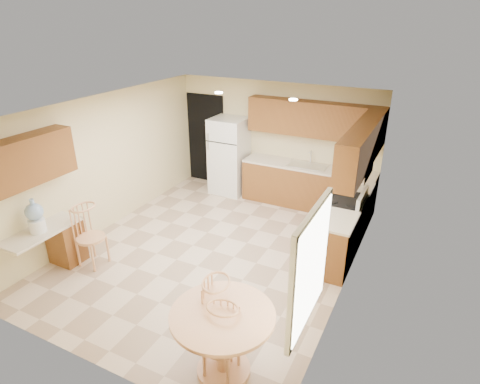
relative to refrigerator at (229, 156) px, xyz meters
The scene contains 30 objects.
floor 2.72m from the refrigerator, 68.40° to the right, with size 5.50×5.50×0.00m, color #CDB295.
ceiling 3.06m from the refrigerator, 68.40° to the right, with size 4.50×5.50×0.02m, color white.
wall_back 1.09m from the refrigerator, 20.23° to the left, with size 4.50×0.02×2.50m, color beige.
wall_front 5.25m from the refrigerator, 79.55° to the right, with size 4.50×0.02×2.50m, color beige.
wall_left 2.76m from the refrigerator, 118.44° to the right, with size 0.02×5.50×2.50m, color beige.
wall_right 4.02m from the refrigerator, 36.87° to the right, with size 0.02×5.50×2.50m, color beige.
doorway 0.89m from the refrigerator, 157.27° to the left, with size 0.90×0.02×2.10m, color black.
base_cab_back 1.87m from the refrigerator, ahead, with size 2.75×0.60×0.87m, color brown.
counter_back 1.83m from the refrigerator, ahead, with size 2.75×0.63×0.04m, color beige.
base_cab_right_a 2.98m from the refrigerator, 10.64° to the right, with size 0.60×0.59×0.87m, color brown.
counter_right_a 2.95m from the refrigerator, 10.64° to the right, with size 0.63×0.59×0.04m, color beige.
base_cab_right_b 3.55m from the refrigerator, 34.59° to the right, with size 0.60×0.80×0.87m, color brown.
counter_right_b 3.52m from the refrigerator, 34.59° to the right, with size 0.63×0.80×0.04m, color beige.
upper_cab_back 2.09m from the refrigerator, ahead, with size 2.75×0.33×0.70m, color brown.
upper_cab_right 3.41m from the refrigerator, 21.41° to the right, with size 0.33×2.42×0.70m, color brown.
upper_cab_left 4.28m from the refrigerator, 105.84° to the right, with size 0.33×1.40×0.70m, color brown.
sink 1.80m from the refrigerator, ahead, with size 0.78×0.44×0.01m, color silver.
range_hood 3.24m from the refrigerator, 22.46° to the right, with size 0.50×0.76×0.14m, color silver.
desk_pedestal 3.90m from the refrigerator, 105.76° to the right, with size 0.48×0.42×0.72m, color brown.
desk_top 4.23m from the refrigerator, 104.36° to the right, with size 0.50×1.20×0.04m, color beige.
window 5.35m from the refrigerator, 53.21° to the right, with size 0.06×1.12×1.30m.
can_light_a 2.07m from the refrigerator, 69.44° to the right, with size 0.14×0.14×0.02m, color white.
can_light_b 2.74m from the refrigerator, 32.96° to the right, with size 0.14×0.14×0.02m, color white.
refrigerator is the anchor object (origin of this frame).
stove 3.15m from the refrigerator, 22.99° to the right, with size 0.65×0.76×1.09m.
dining_table 5.14m from the refrigerator, 62.73° to the right, with size 1.15×1.15×0.85m.
chair_table_a 4.93m from the refrigerator, 63.57° to the right, with size 0.45×0.59×1.02m.
chair_table_b 5.25m from the refrigerator, 63.37° to the right, with size 0.41×0.41×0.92m.
chair_desk 3.75m from the refrigerator, 99.21° to the right, with size 0.45×0.58×1.03m.
water_crock 4.28m from the refrigerator, 104.21° to the right, with size 0.26×0.26×0.54m.
Camera 1 is at (3.08, -5.09, 3.79)m, focal length 30.00 mm.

